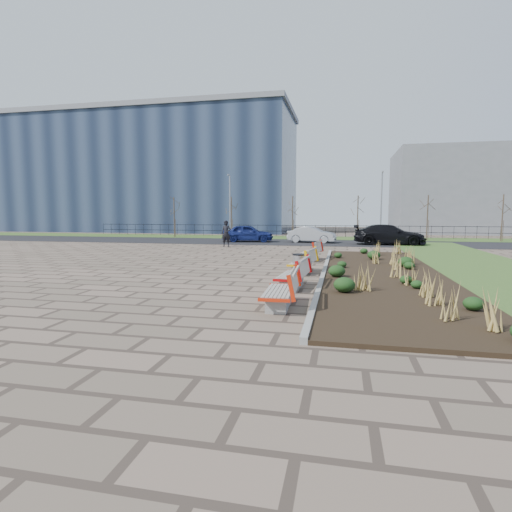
% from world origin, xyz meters
% --- Properties ---
extents(ground, '(120.00, 120.00, 0.00)m').
position_xyz_m(ground, '(0.00, 0.00, 0.00)').
color(ground, brown).
rests_on(ground, ground).
extents(planting_bed, '(4.50, 18.00, 0.10)m').
position_xyz_m(planting_bed, '(6.25, 5.00, 0.05)').
color(planting_bed, black).
rests_on(planting_bed, ground).
extents(planting_curb, '(0.16, 18.00, 0.15)m').
position_xyz_m(planting_curb, '(3.92, 5.00, 0.07)').
color(planting_curb, gray).
rests_on(planting_curb, ground).
extents(grass_verge_far, '(80.00, 5.00, 0.04)m').
position_xyz_m(grass_verge_far, '(0.00, 28.00, 0.02)').
color(grass_verge_far, '#33511E').
rests_on(grass_verge_far, ground).
extents(road, '(80.00, 7.00, 0.02)m').
position_xyz_m(road, '(0.00, 22.00, 0.01)').
color(road, black).
rests_on(road, ground).
extents(bench_a, '(0.98, 2.13, 1.00)m').
position_xyz_m(bench_a, '(3.00, -1.10, 0.50)').
color(bench_a, red).
rests_on(bench_a, ground).
extents(bench_b, '(1.06, 2.16, 1.00)m').
position_xyz_m(bench_b, '(3.00, 1.68, 0.50)').
color(bench_b, '#B00B0D').
rests_on(bench_b, ground).
extents(bench_c, '(1.15, 2.19, 1.00)m').
position_xyz_m(bench_c, '(3.00, 5.14, 0.50)').
color(bench_c, '#E4A60C').
rests_on(bench_c, ground).
extents(bench_d, '(1.18, 2.20, 1.00)m').
position_xyz_m(bench_d, '(3.00, 9.54, 0.50)').
color(bench_d, '#A6180B').
rests_on(bench_d, ground).
extents(litter_bin, '(0.55, 0.55, 0.83)m').
position_xyz_m(litter_bin, '(2.96, 4.53, 0.41)').
color(litter_bin, '#B2B2B7').
rests_on(litter_bin, ground).
extents(pedestrian, '(0.72, 0.48, 1.93)m').
position_xyz_m(pedestrian, '(-3.72, 16.88, 0.96)').
color(pedestrian, black).
rests_on(pedestrian, ground).
extents(car_blue, '(4.47, 2.27, 1.46)m').
position_xyz_m(car_blue, '(-3.19, 21.66, 0.75)').
color(car_blue, navy).
rests_on(car_blue, road).
extents(car_silver, '(4.09, 1.83, 1.31)m').
position_xyz_m(car_silver, '(2.17, 21.97, 0.67)').
color(car_silver, '#989B9F').
rests_on(car_silver, road).
extents(car_black, '(5.45, 2.38, 1.56)m').
position_xyz_m(car_black, '(8.20, 20.96, 0.80)').
color(car_black, black).
rests_on(car_black, road).
extents(tree_a, '(1.40, 1.40, 4.00)m').
position_xyz_m(tree_a, '(-12.00, 26.50, 2.04)').
color(tree_a, '#4C3D2D').
rests_on(tree_a, grass_verge_far).
extents(tree_b, '(1.40, 1.40, 4.00)m').
position_xyz_m(tree_b, '(-6.00, 26.50, 2.04)').
color(tree_b, '#4C3D2D').
rests_on(tree_b, grass_verge_far).
extents(tree_c, '(1.40, 1.40, 4.00)m').
position_xyz_m(tree_c, '(0.00, 26.50, 2.04)').
color(tree_c, '#4C3D2D').
rests_on(tree_c, grass_verge_far).
extents(tree_d, '(1.40, 1.40, 4.00)m').
position_xyz_m(tree_d, '(6.00, 26.50, 2.04)').
color(tree_d, '#4C3D2D').
rests_on(tree_d, grass_verge_far).
extents(tree_e, '(1.40, 1.40, 4.00)m').
position_xyz_m(tree_e, '(12.00, 26.50, 2.04)').
color(tree_e, '#4C3D2D').
rests_on(tree_e, grass_verge_far).
extents(tree_f, '(1.40, 1.40, 4.00)m').
position_xyz_m(tree_f, '(18.00, 26.50, 2.04)').
color(tree_f, '#4C3D2D').
rests_on(tree_f, grass_verge_far).
extents(lamp_west, '(0.24, 0.60, 6.00)m').
position_xyz_m(lamp_west, '(-6.00, 26.00, 3.04)').
color(lamp_west, gray).
rests_on(lamp_west, grass_verge_far).
extents(lamp_east, '(0.24, 0.60, 6.00)m').
position_xyz_m(lamp_east, '(8.00, 26.00, 3.04)').
color(lamp_east, gray).
rests_on(lamp_east, grass_verge_far).
extents(railing_fence, '(44.00, 0.10, 1.20)m').
position_xyz_m(railing_fence, '(0.00, 29.50, 0.64)').
color(railing_fence, black).
rests_on(railing_fence, grass_verge_far).
extents(building_glass, '(40.00, 14.00, 15.00)m').
position_xyz_m(building_glass, '(-22.00, 40.00, 7.50)').
color(building_glass, '#192338').
rests_on(building_glass, ground).
extents(building_grey, '(18.00, 12.00, 10.00)m').
position_xyz_m(building_grey, '(20.00, 42.00, 5.00)').
color(building_grey, slate).
rests_on(building_grey, ground).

